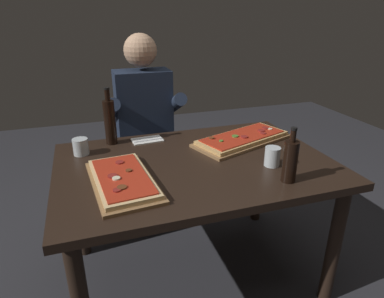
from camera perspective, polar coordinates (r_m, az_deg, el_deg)
ground_plane at (r=2.15m, az=0.45°, el=-20.33°), size 6.40×6.40×0.00m
dining_table at (r=1.77m, az=0.51°, el=-4.93°), size 1.40×0.96×0.74m
pizza_rectangular_front at (r=2.00m, az=8.62°, el=1.75°), size 0.65×0.44×0.05m
pizza_rectangular_left at (r=1.54m, az=-11.76°, el=-5.15°), size 0.31×0.53×0.05m
wine_bottle_dark at (r=1.56m, az=16.43°, el=-1.89°), size 0.07×0.07×0.26m
oil_bottle_amber at (r=1.98m, az=-13.87°, el=4.66°), size 0.07×0.07×0.33m
tumbler_near_camera at (r=1.72m, az=13.54°, el=-1.45°), size 0.08×0.08×0.10m
tumbler_far_side at (r=1.90m, az=-18.47°, el=0.23°), size 0.08×0.08×0.09m
napkin_cutlery_set at (r=2.02m, az=-7.65°, el=1.53°), size 0.19×0.12×0.01m
diner_chair at (r=2.57m, az=-8.16°, el=0.04°), size 0.44×0.44×0.87m
seated_diner at (r=2.37m, az=-7.96°, el=4.69°), size 0.53×0.41×1.33m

